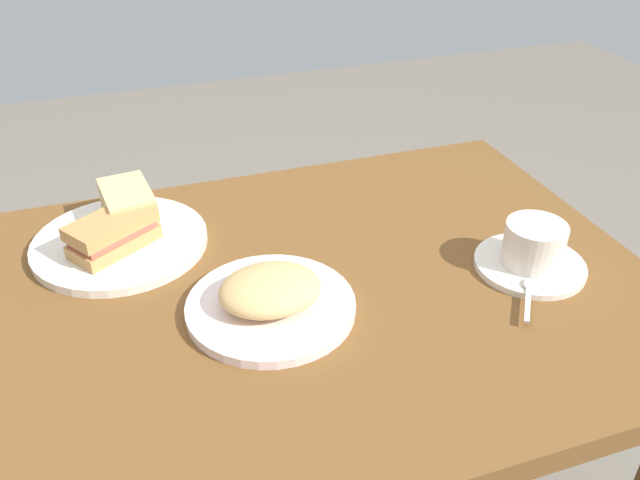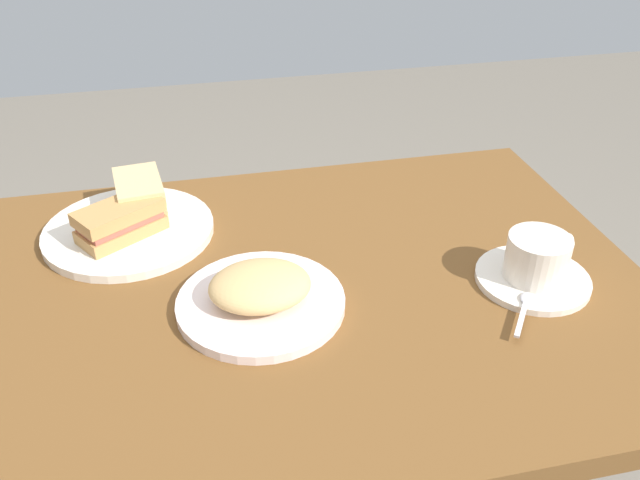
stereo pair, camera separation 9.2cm
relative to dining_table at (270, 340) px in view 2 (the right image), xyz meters
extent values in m
cube|color=brown|center=(0.00, 0.00, 0.08)|extent=(1.10, 0.72, 0.04)
cylinder|color=brown|center=(-0.48, -0.30, -0.29)|extent=(0.05, 0.05, 0.70)
cylinder|color=brown|center=(0.48, -0.30, -0.29)|extent=(0.05, 0.05, 0.70)
cylinder|color=silver|center=(0.19, -0.19, 0.10)|extent=(0.27, 0.27, 0.01)
cube|color=tan|center=(0.20, -0.17, 0.12)|extent=(0.14, 0.13, 0.02)
cube|color=#B15746|center=(0.20, -0.17, 0.13)|extent=(0.13, 0.12, 0.01)
cube|color=#B6844A|center=(0.20, -0.17, 0.15)|extent=(0.14, 0.13, 0.02)
cube|color=tan|center=(0.17, -0.24, 0.12)|extent=(0.08, 0.12, 0.02)
cube|color=#B35453|center=(0.17, -0.24, 0.14)|extent=(0.08, 0.11, 0.01)
cube|color=#D6B277|center=(0.17, -0.24, 0.16)|extent=(0.08, 0.12, 0.02)
cylinder|color=silver|center=(-0.38, 0.06, 0.10)|extent=(0.16, 0.16, 0.01)
cylinder|color=silver|center=(-0.38, 0.06, 0.14)|extent=(0.09, 0.09, 0.06)
cylinder|color=#B2724A|center=(-0.38, 0.06, 0.16)|extent=(0.08, 0.08, 0.01)
torus|color=silver|center=(-0.42, 0.05, 0.14)|extent=(0.05, 0.02, 0.05)
cube|color=silver|center=(-0.31, 0.15, 0.11)|extent=(0.05, 0.07, 0.00)
ellipsoid|color=silver|center=(-0.34, 0.11, 0.11)|extent=(0.03, 0.03, 0.01)
cylinder|color=silver|center=(0.01, 0.04, 0.10)|extent=(0.23, 0.23, 0.01)
ellipsoid|color=tan|center=(0.01, 0.04, 0.13)|extent=(0.14, 0.11, 0.04)
camera|label=1|loc=(0.17, 0.71, 0.66)|focal=36.77mm
camera|label=2|loc=(0.09, 0.74, 0.66)|focal=36.77mm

